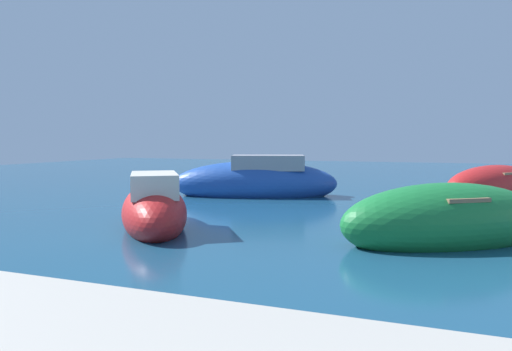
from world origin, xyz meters
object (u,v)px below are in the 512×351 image
Objects in this scene: moored_boat_2 at (256,182)px; moored_boat_4 at (154,209)px; moored_boat_1 at (446,221)px; moored_boat_3 at (495,186)px.

moored_boat_2 is 1.50× the size of moored_boat_4.
moored_boat_3 is (1.99, 8.53, -0.01)m from moored_boat_1.
moored_boat_4 is (-6.54, -0.68, 0.00)m from moored_boat_1.
moored_boat_2 reaches higher than moored_boat_3.
moored_boat_4 reaches higher than moored_boat_1.
moored_boat_1 is at bearing 30.84° from moored_boat_3.
moored_boat_3 is (8.43, 2.38, -0.11)m from moored_boat_2.
moored_boat_2 is at bearing -34.98° from moored_boat_4.
moored_boat_1 is 0.75× the size of moored_boat_2.
moored_boat_3 is 1.05× the size of moored_boat_4.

